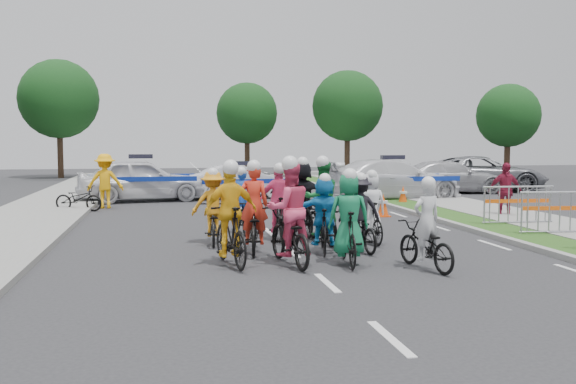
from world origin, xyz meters
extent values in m
plane|color=#28282B|center=(0.00, 0.00, 0.00)|extent=(90.00, 90.00, 0.00)
cube|color=gray|center=(5.10, 5.00, 0.06)|extent=(0.20, 60.00, 0.12)
cube|color=#294F19|center=(5.80, 5.00, 0.06)|extent=(1.20, 60.00, 0.11)
cube|color=gray|center=(7.60, 5.00, 0.07)|extent=(2.40, 60.00, 0.13)
imported|color=black|center=(2.02, 0.77, 0.44)|extent=(0.90, 1.75, 0.87)
imported|color=silver|center=(2.02, 0.72, 0.91)|extent=(0.59, 0.45, 1.46)
sphere|color=white|center=(2.02, 0.67, 1.57)|extent=(0.25, 0.25, 0.25)
imported|color=black|center=(0.77, 1.45, 0.52)|extent=(0.70, 1.78, 1.04)
imported|color=#167C4C|center=(0.77, 1.40, 0.96)|extent=(0.82, 0.59, 1.56)
sphere|color=white|center=(0.77, 1.35, 1.69)|extent=(0.27, 0.27, 0.27)
imported|color=black|center=(-0.32, 1.66, 0.53)|extent=(0.99, 2.09, 1.06)
imported|color=#E9406C|center=(-0.32, 1.61, 1.06)|extent=(0.94, 0.79, 1.76)
sphere|color=white|center=(-0.32, 1.56, 1.90)|extent=(0.31, 0.31, 0.31)
imported|color=black|center=(-1.40, 1.79, 0.57)|extent=(0.88, 1.95, 1.13)
imported|color=yellow|center=(-1.40, 1.74, 1.03)|extent=(1.06, 0.60, 1.70)
sphere|color=white|center=(-1.40, 1.69, 1.84)|extent=(0.29, 0.29, 0.29)
imported|color=black|center=(1.42, 2.86, 0.43)|extent=(0.77, 1.69, 0.86)
imported|color=black|center=(1.42, 2.81, 0.90)|extent=(0.98, 0.64, 1.43)
sphere|color=white|center=(1.42, 2.76, 1.54)|extent=(0.25, 0.25, 0.25)
imported|color=black|center=(0.63, 2.78, 0.48)|extent=(0.75, 1.64, 0.95)
imported|color=#1C8AD4|center=(0.63, 2.73, 0.89)|extent=(1.38, 0.67, 1.43)
sphere|color=white|center=(0.63, 2.68, 1.54)|extent=(0.25, 0.25, 0.25)
imported|color=black|center=(-0.79, 3.12, 0.50)|extent=(0.93, 1.98, 1.00)
imported|color=red|center=(-0.79, 3.07, 1.01)|extent=(0.66, 0.48, 1.66)
sphere|color=white|center=(-0.79, 3.02, 1.79)|extent=(0.29, 0.29, 0.29)
imported|color=black|center=(1.98, 3.82, 0.48)|extent=(0.51, 1.61, 0.96)
imported|color=white|center=(1.98, 3.77, 0.90)|extent=(0.72, 0.48, 1.44)
sphere|color=white|center=(1.98, 3.72, 1.55)|extent=(0.25, 0.25, 0.25)
imported|color=black|center=(0.91, 4.10, 0.51)|extent=(0.85, 2.00, 1.03)
imported|color=#167931|center=(0.91, 4.05, 1.03)|extent=(0.88, 0.72, 1.71)
sphere|color=white|center=(0.91, 4.00, 1.84)|extent=(0.30, 0.30, 0.30)
imported|color=black|center=(0.01, 4.60, 0.52)|extent=(0.56, 1.75, 1.04)
imported|color=#FB4582|center=(0.01, 4.55, 0.96)|extent=(0.93, 0.42, 1.56)
sphere|color=white|center=(0.01, 4.50, 1.69)|extent=(0.27, 0.27, 0.27)
imported|color=black|center=(-1.53, 4.39, 0.44)|extent=(0.71, 1.73, 0.89)
imported|color=orange|center=(-1.53, 4.34, 0.92)|extent=(0.99, 0.62, 1.48)
sphere|color=white|center=(-1.53, 4.29, 1.60)|extent=(0.26, 0.26, 0.26)
imported|color=black|center=(0.70, 5.26, 0.55)|extent=(0.66, 1.88, 1.11)
imported|color=black|center=(0.70, 5.21, 1.01)|extent=(1.57, 0.61, 1.66)
sphere|color=white|center=(0.70, 5.16, 1.79)|extent=(0.29, 0.29, 0.29)
imported|color=black|center=(-0.72, 5.91, 0.43)|extent=(0.68, 1.69, 0.87)
imported|color=blue|center=(-0.72, 5.86, 0.90)|extent=(0.55, 0.38, 1.45)
sphere|color=white|center=(-0.72, 5.81, 1.56)|extent=(0.25, 0.25, 0.25)
imported|color=silver|center=(-3.49, 15.15, 0.82)|extent=(5.08, 2.70, 1.65)
imported|color=silver|center=(0.42, 15.78, 0.67)|extent=(4.23, 2.05, 1.33)
imported|color=silver|center=(6.16, 13.81, 0.80)|extent=(5.72, 2.80, 1.60)
imported|color=#A9A9AE|center=(9.88, 16.53, 0.71)|extent=(5.00, 2.30, 1.42)
imported|color=slate|center=(11.79, 17.33, 0.81)|extent=(6.28, 4.03, 1.61)
imported|color=maroon|center=(7.41, 7.51, 0.84)|extent=(1.04, 0.58, 1.68)
imported|color=#FFAE0D|center=(-4.61, 12.74, 0.94)|extent=(1.21, 0.70, 1.88)
cube|color=#F24C0C|center=(3.98, 8.64, 0.01)|extent=(0.40, 0.40, 0.03)
cone|color=#F24C0C|center=(3.98, 8.64, 0.35)|extent=(0.36, 0.36, 0.70)
cylinder|color=silver|center=(3.98, 8.64, 0.45)|extent=(0.29, 0.29, 0.08)
cube|color=#F24C0C|center=(5.90, 11.96, 0.01)|extent=(0.40, 0.40, 0.03)
cone|color=#F24C0C|center=(5.90, 11.96, 0.35)|extent=(0.36, 0.36, 0.70)
cylinder|color=silver|center=(5.90, 11.96, 0.45)|extent=(0.29, 0.29, 0.08)
imported|color=black|center=(-5.40, 11.97, 0.42)|extent=(1.71, 1.07, 0.85)
cylinder|color=#382619|center=(9.00, 30.00, 1.62)|extent=(0.36, 0.36, 3.25)
sphere|color=#123816|center=(9.00, 30.00, 4.55)|extent=(4.55, 4.55, 4.55)
cylinder|color=#382619|center=(18.00, 26.00, 1.38)|extent=(0.36, 0.36, 2.75)
sphere|color=#123816|center=(18.00, 26.00, 3.85)|extent=(3.85, 3.85, 3.85)
cylinder|color=#382619|center=(-9.00, 32.00, 1.75)|extent=(0.36, 0.36, 3.50)
sphere|color=#123816|center=(-9.00, 32.00, 4.90)|extent=(4.90, 4.90, 4.90)
cylinder|color=#382619|center=(3.00, 34.00, 1.50)|extent=(0.36, 0.36, 3.00)
sphere|color=#123816|center=(3.00, 34.00, 4.20)|extent=(4.20, 4.20, 4.20)
camera|label=1|loc=(-2.58, -10.03, 2.33)|focal=40.00mm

